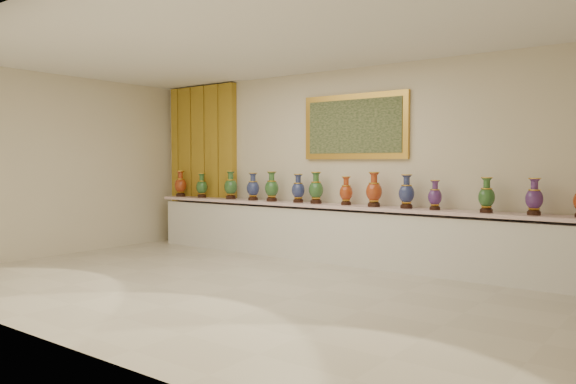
% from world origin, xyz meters
% --- Properties ---
extents(ground, '(8.00, 8.00, 0.00)m').
position_xyz_m(ground, '(0.00, 0.00, 0.00)').
color(ground, beige).
rests_on(ground, ground).
extents(room, '(8.00, 8.00, 8.00)m').
position_xyz_m(room, '(-2.50, 2.44, 1.60)').
color(room, beige).
rests_on(room, ground).
extents(counter, '(7.28, 0.48, 0.90)m').
position_xyz_m(counter, '(0.00, 2.27, 0.44)').
color(counter, white).
rests_on(counter, ground).
extents(vase_0, '(0.24, 0.24, 0.49)m').
position_xyz_m(vase_0, '(-3.42, 2.22, 1.12)').
color(vase_0, black).
rests_on(vase_0, counter).
extents(vase_1, '(0.26, 0.26, 0.45)m').
position_xyz_m(vase_1, '(-2.84, 2.21, 1.10)').
color(vase_1, black).
rests_on(vase_1, counter).
extents(vase_2, '(0.27, 0.27, 0.50)m').
position_xyz_m(vase_2, '(-2.14, 2.25, 1.12)').
color(vase_2, black).
rests_on(vase_2, counter).
extents(vase_3, '(0.27, 0.27, 0.47)m').
position_xyz_m(vase_3, '(-1.60, 2.22, 1.11)').
color(vase_3, black).
rests_on(vase_3, counter).
extents(vase_4, '(0.27, 0.27, 0.50)m').
position_xyz_m(vase_4, '(-1.19, 2.22, 1.12)').
color(vase_4, black).
rests_on(vase_4, counter).
extents(vase_5, '(0.24, 0.24, 0.46)m').
position_xyz_m(vase_5, '(-0.67, 2.25, 1.11)').
color(vase_5, black).
rests_on(vase_5, counter).
extents(vase_6, '(0.29, 0.29, 0.50)m').
position_xyz_m(vase_6, '(-0.32, 2.24, 1.12)').
color(vase_6, black).
rests_on(vase_6, counter).
extents(vase_7, '(0.26, 0.26, 0.44)m').
position_xyz_m(vase_7, '(0.22, 2.27, 1.09)').
color(vase_7, black).
rests_on(vase_7, counter).
extents(vase_8, '(0.31, 0.31, 0.51)m').
position_xyz_m(vase_8, '(0.73, 2.22, 1.13)').
color(vase_8, black).
rests_on(vase_8, counter).
extents(vase_9, '(0.29, 0.29, 0.48)m').
position_xyz_m(vase_9, '(1.23, 2.24, 1.11)').
color(vase_9, black).
rests_on(vase_9, counter).
extents(vase_10, '(0.24, 0.24, 0.41)m').
position_xyz_m(vase_10, '(1.65, 2.23, 1.08)').
color(vase_10, black).
rests_on(vase_10, counter).
extents(vase_11, '(0.22, 0.22, 0.46)m').
position_xyz_m(vase_11, '(2.35, 2.22, 1.10)').
color(vase_11, black).
rests_on(vase_11, counter).
extents(vase_12, '(0.24, 0.24, 0.46)m').
position_xyz_m(vase_12, '(2.92, 2.24, 1.10)').
color(vase_12, black).
rests_on(vase_12, counter).
extents(label_card, '(0.10, 0.06, 0.00)m').
position_xyz_m(label_card, '(-1.35, 2.13, 0.90)').
color(label_card, white).
rests_on(label_card, counter).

